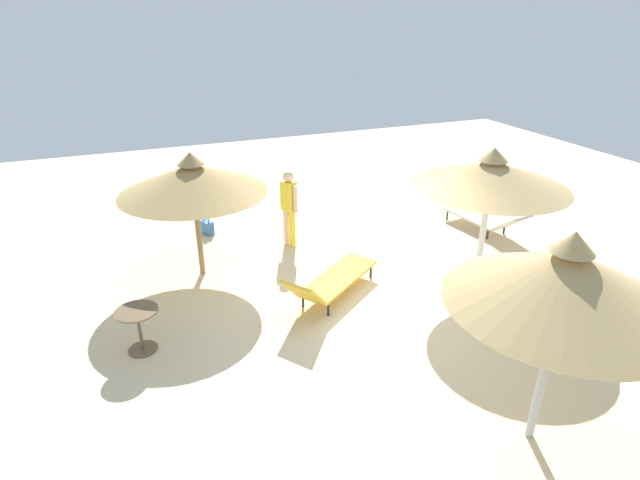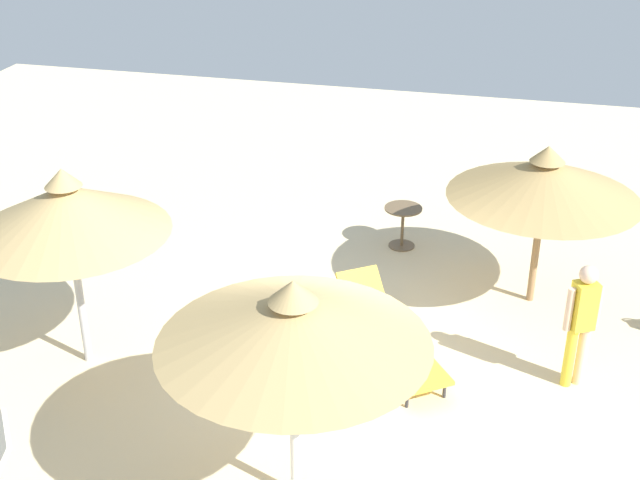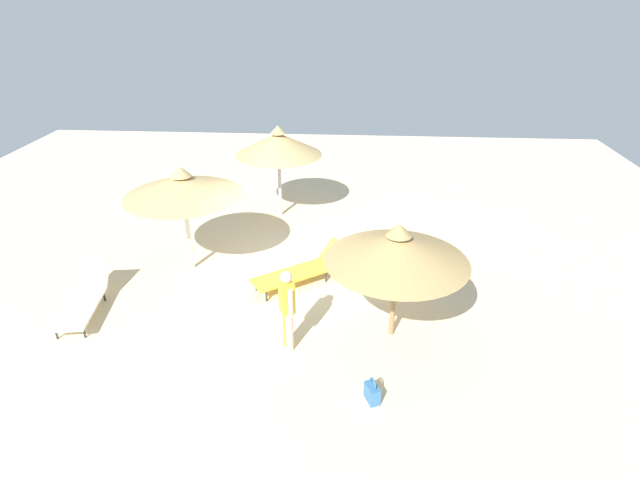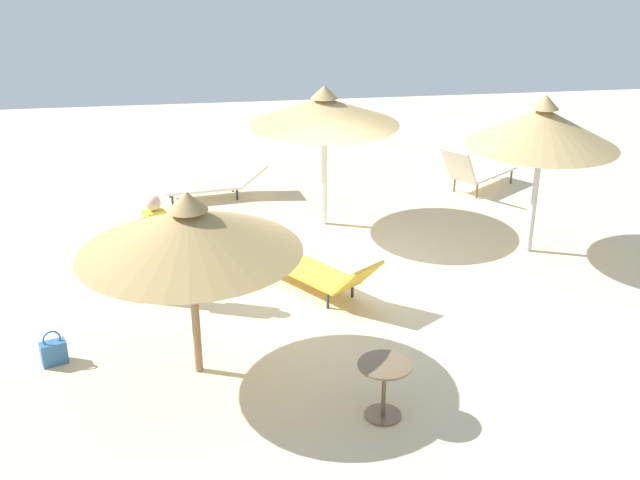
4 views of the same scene
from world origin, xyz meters
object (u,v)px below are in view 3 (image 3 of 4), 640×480
object	(u,v)px
side_table_round	(442,262)
lounge_chair_center	(180,197)
person_standing_near_right	(287,306)
handbag	(372,393)
parasol_umbrella_far_left	(278,144)
parasol_umbrella_near_left	(398,248)
lounge_chair_back	(85,298)
lounge_chair_front	(302,269)
parasol_umbrella_edge	(182,186)

from	to	relation	value
side_table_round	lounge_chair_center	bearing A→B (deg)	64.02
person_standing_near_right	handbag	world-z (taller)	person_standing_near_right
parasol_umbrella_far_left	parasol_umbrella_near_left	bearing A→B (deg)	-152.07
parasol_umbrella_far_left	lounge_chair_back	world-z (taller)	parasol_umbrella_far_left
lounge_chair_front	lounge_chair_center	distance (m)	5.46
parasol_umbrella_edge	side_table_round	bearing A→B (deg)	-91.81
person_standing_near_right	parasol_umbrella_far_left	bearing A→B (deg)	9.09
lounge_chair_back	side_table_round	bearing A→B (deg)	-77.20
parasol_umbrella_near_left	parasol_umbrella_far_left	xyz separation A→B (m)	(5.42, 2.87, 0.25)
side_table_round	lounge_chair_back	bearing A→B (deg)	102.80
handbag	side_table_round	size ratio (longest dim) A/B	0.68
parasol_umbrella_edge	parasol_umbrella_near_left	bearing A→B (deg)	-116.06
lounge_chair_back	person_standing_near_right	size ratio (longest dim) A/B	1.28
lounge_chair_front	parasol_umbrella_edge	bearing A→B (deg)	79.53
lounge_chair_center	handbag	size ratio (longest dim) A/B	4.04
parasol_umbrella_far_left	handbag	world-z (taller)	parasol_umbrella_far_left
parasol_umbrella_far_left	person_standing_near_right	bearing A→B (deg)	-170.91
parasol_umbrella_near_left	parasol_umbrella_edge	size ratio (longest dim) A/B	1.00
lounge_chair_back	handbag	xyz separation A→B (m)	(-2.14, -5.79, -0.14)
parasol_umbrella_near_left	lounge_chair_center	distance (m)	8.15
parasol_umbrella_edge	handbag	world-z (taller)	parasol_umbrella_edge
lounge_chair_back	person_standing_near_right	xyz separation A→B (m)	(-0.90, -4.29, 0.61)
lounge_chair_front	handbag	xyz separation A→B (m)	(-3.52, -1.48, -0.18)
parasol_umbrella_near_left	parasol_umbrella_far_left	size ratio (longest dim) A/B	0.99
parasol_umbrella_far_left	person_standing_near_right	distance (m)	6.15
lounge_chair_front	lounge_chair_back	bearing A→B (deg)	107.72
handbag	lounge_chair_center	bearing A→B (deg)	36.80
parasol_umbrella_edge	lounge_chair_front	bearing A→B (deg)	-100.47
lounge_chair_front	lounge_chair_back	distance (m)	4.53
parasol_umbrella_far_left	handbag	distance (m)	7.85
lounge_chair_center	person_standing_near_right	distance (m)	7.21
parasol_umbrella_near_left	lounge_chair_center	world-z (taller)	parasol_umbrella_near_left
parasol_umbrella_near_left	lounge_chair_back	bearing A→B (deg)	86.74
parasol_umbrella_far_left	side_table_round	bearing A→B (deg)	-129.51
lounge_chair_back	lounge_chair_center	world-z (taller)	lounge_chair_center
lounge_chair_center	parasol_umbrella_near_left	bearing A→B (deg)	-133.16
parasol_umbrella_edge	person_standing_near_right	world-z (taller)	parasol_umbrella_edge
side_table_round	parasol_umbrella_edge	bearing A→B (deg)	88.19
parasol_umbrella_far_left	lounge_chair_front	bearing A→B (deg)	-165.08
parasol_umbrella_near_left	lounge_chair_center	xyz separation A→B (m)	(5.49, 5.85, -1.43)
handbag	lounge_chair_front	bearing A→B (deg)	22.80
lounge_chair_back	side_table_round	size ratio (longest dim) A/B	3.07
parasol_umbrella_far_left	lounge_chair_front	distance (m)	4.20
parasol_umbrella_near_left	parasol_umbrella_edge	world-z (taller)	parasol_umbrella_edge
parasol_umbrella_edge	person_standing_near_right	xyz separation A→B (m)	(-2.77, -2.63, -1.15)
handbag	side_table_round	world-z (taller)	side_table_round
handbag	side_table_round	distance (m)	4.17
parasol_umbrella_far_left	handbag	size ratio (longest dim) A/B	5.65
person_standing_near_right	side_table_round	world-z (taller)	person_standing_near_right
parasol_umbrella_far_left	lounge_chair_center	bearing A→B (deg)	88.66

